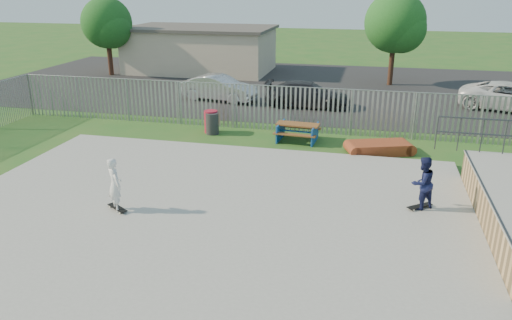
% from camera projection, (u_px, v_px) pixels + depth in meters
% --- Properties ---
extents(ground, '(120.00, 120.00, 0.00)m').
position_uv_depth(ground, '(202.00, 217.00, 14.09)').
color(ground, '#265F20').
rests_on(ground, ground).
extents(concrete_slab, '(15.00, 12.00, 0.15)m').
position_uv_depth(concrete_slab, '(202.00, 214.00, 14.07)').
color(concrete_slab, '#969792').
rests_on(concrete_slab, ground).
extents(fence, '(26.04, 16.02, 2.00)m').
position_uv_depth(fence, '(270.00, 139.00, 17.74)').
color(fence, gray).
rests_on(fence, ground).
extents(picnic_table, '(1.85, 1.56, 0.74)m').
position_uv_depth(picnic_table, '(297.00, 132.00, 20.68)').
color(picnic_table, brown).
rests_on(picnic_table, ground).
extents(funbox, '(2.39, 1.74, 0.43)m').
position_uv_depth(funbox, '(379.00, 148.00, 19.25)').
color(funbox, brown).
rests_on(funbox, ground).
extents(trash_bin_red, '(0.59, 0.59, 0.98)m').
position_uv_depth(trash_bin_red, '(211.00, 122.00, 21.80)').
color(trash_bin_red, maroon).
rests_on(trash_bin_red, ground).
extents(trash_bin_grey, '(0.56, 0.56, 0.93)m').
position_uv_depth(trash_bin_grey, '(212.00, 124.00, 21.59)').
color(trash_bin_grey, '#2A2A2C').
rests_on(trash_bin_grey, ground).
extents(parking_lot, '(40.00, 18.00, 0.02)m').
position_uv_depth(parking_lot, '(301.00, 86.00, 31.49)').
color(parking_lot, black).
rests_on(parking_lot, ground).
extents(car_silver, '(4.40, 2.18, 1.39)m').
position_uv_depth(car_silver, '(219.00, 88.00, 27.55)').
color(car_silver, silver).
rests_on(car_silver, parking_lot).
extents(car_dark, '(4.53, 1.94, 1.30)m').
position_uv_depth(car_dark, '(308.00, 94.00, 26.16)').
color(car_dark, black).
rests_on(car_dark, parking_lot).
extents(car_white, '(5.55, 3.83, 1.41)m').
position_uv_depth(car_white, '(512.00, 97.00, 25.40)').
color(car_white, silver).
rests_on(car_white, parking_lot).
extents(building, '(10.40, 6.40, 3.20)m').
position_uv_depth(building, '(201.00, 49.00, 36.34)').
color(building, beige).
rests_on(building, ground).
extents(tree_left, '(3.45, 3.45, 5.32)m').
position_uv_depth(tree_left, '(107.00, 23.00, 34.13)').
color(tree_left, '#42251A').
rests_on(tree_left, ground).
extents(tree_mid, '(3.73, 3.73, 5.76)m').
position_uv_depth(tree_mid, '(395.00, 23.00, 30.66)').
color(tree_mid, '#41271A').
rests_on(tree_mid, ground).
extents(skateboard_a, '(0.75, 0.66, 0.08)m').
position_uv_depth(skateboard_a, '(420.00, 207.00, 14.28)').
color(skateboard_a, black).
rests_on(skateboard_a, concrete_slab).
extents(skateboard_b, '(0.78, 0.60, 0.08)m').
position_uv_depth(skateboard_b, '(117.00, 208.00, 14.17)').
color(skateboard_b, black).
rests_on(skateboard_b, concrete_slab).
extents(skater_navy, '(0.95, 0.93, 1.55)m').
position_uv_depth(skater_navy, '(422.00, 183.00, 14.03)').
color(skater_navy, '#161B45').
rests_on(skater_navy, concrete_slab).
extents(skater_white, '(0.67, 0.66, 1.55)m').
position_uv_depth(skater_white, '(115.00, 185.00, 13.93)').
color(skater_white, silver).
rests_on(skater_white, concrete_slab).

